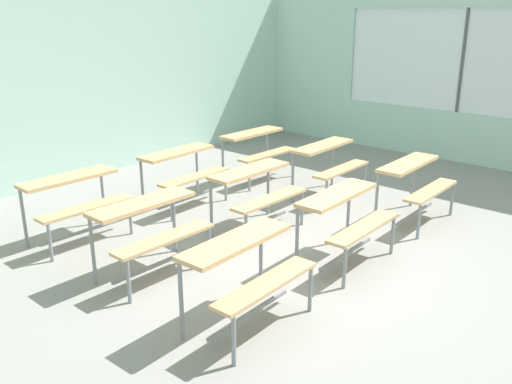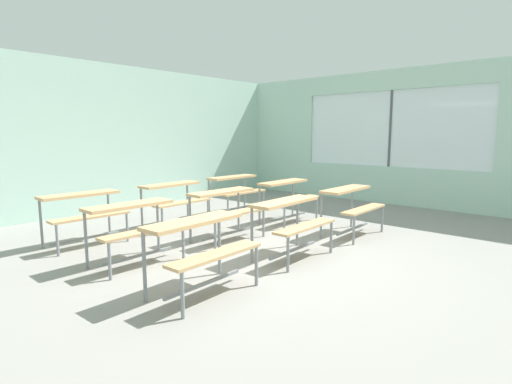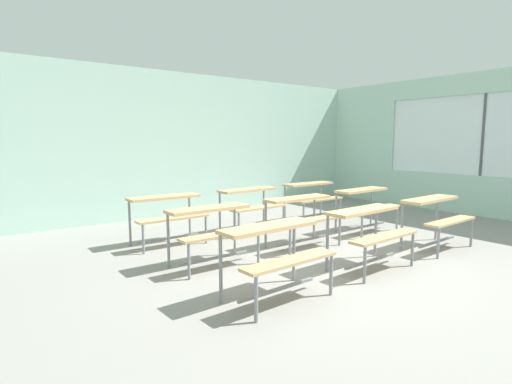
{
  "view_description": "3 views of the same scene",
  "coord_description": "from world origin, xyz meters",
  "px_view_note": "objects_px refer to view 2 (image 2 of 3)",
  "views": [
    {
      "loc": [
        -4.24,
        -3.01,
        2.51
      ],
      "look_at": [
        0.3,
        0.97,
        0.48
      ],
      "focal_mm": 38.11,
      "sensor_mm": 36.0,
      "label": 1
    },
    {
      "loc": [
        -3.8,
        -3.3,
        1.6
      ],
      "look_at": [
        0.99,
        0.99,
        0.65
      ],
      "focal_mm": 28.0,
      "sensor_mm": 36.0,
      "label": 2
    },
    {
      "loc": [
        -3.8,
        -3.3,
        1.6
      ],
      "look_at": [
        0.03,
        1.75,
        0.77
      ],
      "focal_mm": 28.0,
      "sensor_mm": 36.0,
      "label": 3
    }
  ],
  "objects_px": {
    "desk_bench_r2c0": "(83,206)",
    "desk_bench_r2c1": "(174,194)",
    "desk_bench_r1c2": "(288,191)",
    "desk_bench_r2c2": "(236,185)",
    "desk_bench_r1c0": "(134,219)",
    "desk_bench_r0c2": "(352,200)",
    "desk_bench_r0c1": "(292,215)",
    "desk_bench_r0c0": "(201,239)",
    "desk_bench_r1c1": "(227,203)"
  },
  "relations": [
    {
      "from": "desk_bench_r2c0",
      "to": "desk_bench_r2c1",
      "type": "relative_size",
      "value": 0.99
    },
    {
      "from": "desk_bench_r0c2",
      "to": "desk_bench_r1c0",
      "type": "relative_size",
      "value": 1.01
    },
    {
      "from": "desk_bench_r1c2",
      "to": "desk_bench_r2c2",
      "type": "xyz_separation_m",
      "value": [
        -0.04,
        1.28,
        0.0
      ]
    },
    {
      "from": "desk_bench_r2c0",
      "to": "desk_bench_r2c2",
      "type": "distance_m",
      "value": 3.11
    },
    {
      "from": "desk_bench_r1c0",
      "to": "desk_bench_r2c2",
      "type": "distance_m",
      "value": 3.36
    },
    {
      "from": "desk_bench_r2c2",
      "to": "desk_bench_r1c2",
      "type": "bearing_deg",
      "value": -86.89
    },
    {
      "from": "desk_bench_r0c1",
      "to": "desk_bench_r0c2",
      "type": "xyz_separation_m",
      "value": [
        1.57,
        -0.01,
        0.0
      ]
    },
    {
      "from": "desk_bench_r2c0",
      "to": "desk_bench_r1c1",
      "type": "bearing_deg",
      "value": -39.47
    },
    {
      "from": "desk_bench_r0c0",
      "to": "desk_bench_r1c0",
      "type": "distance_m",
      "value": 1.32
    },
    {
      "from": "desk_bench_r0c1",
      "to": "desk_bench_r2c2",
      "type": "xyz_separation_m",
      "value": [
        1.6,
        2.6,
        0.0
      ]
    },
    {
      "from": "desk_bench_r1c0",
      "to": "desk_bench_r1c1",
      "type": "bearing_deg",
      "value": -0.48
    },
    {
      "from": "desk_bench_r0c1",
      "to": "desk_bench_r1c0",
      "type": "distance_m",
      "value": 1.97
    },
    {
      "from": "desk_bench_r0c1",
      "to": "desk_bench_r1c2",
      "type": "relative_size",
      "value": 1.01
    },
    {
      "from": "desk_bench_r1c1",
      "to": "desk_bench_r2c1",
      "type": "relative_size",
      "value": 0.99
    },
    {
      "from": "desk_bench_r0c2",
      "to": "desk_bench_r1c2",
      "type": "distance_m",
      "value": 1.32
    },
    {
      "from": "desk_bench_r1c0",
      "to": "desk_bench_r1c1",
      "type": "relative_size",
      "value": 1.0
    },
    {
      "from": "desk_bench_r0c0",
      "to": "desk_bench_r1c2",
      "type": "xyz_separation_m",
      "value": [
        3.19,
        1.35,
        0.0
      ]
    },
    {
      "from": "desk_bench_r1c2",
      "to": "desk_bench_r1c0",
      "type": "bearing_deg",
      "value": 179.68
    },
    {
      "from": "desk_bench_r0c1",
      "to": "desk_bench_r2c1",
      "type": "xyz_separation_m",
      "value": [
        0.06,
        2.56,
        0.0
      ]
    },
    {
      "from": "desk_bench_r0c1",
      "to": "desk_bench_r1c1",
      "type": "distance_m",
      "value": 1.26
    },
    {
      "from": "desk_bench_r2c1",
      "to": "desk_bench_r0c0",
      "type": "bearing_deg",
      "value": -123.93
    },
    {
      "from": "desk_bench_r0c0",
      "to": "desk_bench_r1c0",
      "type": "xyz_separation_m",
      "value": [
        0.06,
        1.32,
        0.0
      ]
    },
    {
      "from": "desk_bench_r2c1",
      "to": "desk_bench_r1c0",
      "type": "bearing_deg",
      "value": -142.63
    },
    {
      "from": "desk_bench_r0c1",
      "to": "desk_bench_r2c2",
      "type": "bearing_deg",
      "value": 56.51
    },
    {
      "from": "desk_bench_r2c0",
      "to": "desk_bench_r2c1",
      "type": "distance_m",
      "value": 1.58
    },
    {
      "from": "desk_bench_r0c0",
      "to": "desk_bench_r2c0",
      "type": "xyz_separation_m",
      "value": [
        0.04,
        2.63,
        0.0
      ]
    },
    {
      "from": "desk_bench_r0c1",
      "to": "desk_bench_r2c0",
      "type": "height_order",
      "value": "same"
    },
    {
      "from": "desk_bench_r1c2",
      "to": "desk_bench_r2c1",
      "type": "distance_m",
      "value": 2.01
    },
    {
      "from": "desk_bench_r0c1",
      "to": "desk_bench_r1c1",
      "type": "bearing_deg",
      "value": 85.95
    },
    {
      "from": "desk_bench_r0c1",
      "to": "desk_bench_r0c2",
      "type": "height_order",
      "value": "same"
    },
    {
      "from": "desk_bench_r0c2",
      "to": "desk_bench_r2c0",
      "type": "distance_m",
      "value": 4.03
    },
    {
      "from": "desk_bench_r1c0",
      "to": "desk_bench_r2c1",
      "type": "xyz_separation_m",
      "value": [
        1.56,
        1.28,
        0.0
      ]
    },
    {
      "from": "desk_bench_r1c1",
      "to": "desk_bench_r0c2",
      "type": "bearing_deg",
      "value": -38.95
    },
    {
      "from": "desk_bench_r0c0",
      "to": "desk_bench_r2c2",
      "type": "bearing_deg",
      "value": 37.95
    },
    {
      "from": "desk_bench_r0c2",
      "to": "desk_bench_r1c0",
      "type": "distance_m",
      "value": 3.32
    },
    {
      "from": "desk_bench_r2c2",
      "to": "desk_bench_r1c1",
      "type": "bearing_deg",
      "value": -137.93
    },
    {
      "from": "desk_bench_r0c2",
      "to": "desk_bench_r1c0",
      "type": "xyz_separation_m",
      "value": [
        -3.06,
        1.29,
        0.0
      ]
    },
    {
      "from": "desk_bench_r0c2",
      "to": "desk_bench_r1c2",
      "type": "height_order",
      "value": "same"
    },
    {
      "from": "desk_bench_r0c0",
      "to": "desk_bench_r1c2",
      "type": "relative_size",
      "value": 1.01
    },
    {
      "from": "desk_bench_r2c0",
      "to": "desk_bench_r2c2",
      "type": "bearing_deg",
      "value": 1.16
    },
    {
      "from": "desk_bench_r2c2",
      "to": "desk_bench_r0c0",
      "type": "bearing_deg",
      "value": -138.87
    },
    {
      "from": "desk_bench_r0c0",
      "to": "desk_bench_r0c1",
      "type": "distance_m",
      "value": 1.55
    },
    {
      "from": "desk_bench_r0c0",
      "to": "desk_bench_r1c1",
      "type": "bearing_deg",
      "value": 37.01
    },
    {
      "from": "desk_bench_r1c0",
      "to": "desk_bench_r2c0",
      "type": "height_order",
      "value": "same"
    },
    {
      "from": "desk_bench_r0c0",
      "to": "desk_bench_r2c0",
      "type": "height_order",
      "value": "same"
    },
    {
      "from": "desk_bench_r2c0",
      "to": "desk_bench_r2c2",
      "type": "height_order",
      "value": "same"
    },
    {
      "from": "desk_bench_r2c1",
      "to": "desk_bench_r2c2",
      "type": "height_order",
      "value": "same"
    },
    {
      "from": "desk_bench_r0c1",
      "to": "desk_bench_r2c2",
      "type": "distance_m",
      "value": 3.05
    },
    {
      "from": "desk_bench_r0c0",
      "to": "desk_bench_r1c1",
      "type": "distance_m",
      "value": 2.05
    },
    {
      "from": "desk_bench_r1c2",
      "to": "desk_bench_r2c2",
      "type": "height_order",
      "value": "same"
    }
  ]
}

